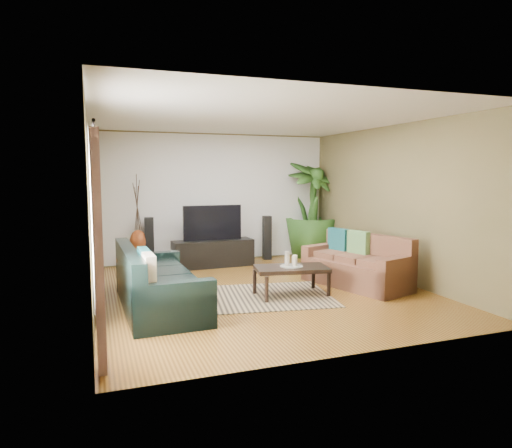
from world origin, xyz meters
name	(u,v)px	position (x,y,z in m)	size (l,w,h in m)	color
floor	(260,291)	(0.00, 0.00, 0.00)	(5.50, 5.50, 0.00)	olive
ceiling	(260,118)	(0.00, 0.00, 2.70)	(5.50, 5.50, 0.00)	white
wall_back	(216,198)	(0.00, 2.75, 1.35)	(5.00, 5.00, 0.00)	brown
wall_front	(356,224)	(0.00, -2.75, 1.35)	(5.00, 5.00, 0.00)	brown
wall_left	(90,211)	(-2.50, 0.00, 1.35)	(5.50, 5.50, 0.00)	brown
wall_right	(395,203)	(2.50, 0.00, 1.35)	(5.50, 5.50, 0.00)	brown
backwall_panel	(216,198)	(0.00, 2.74, 1.35)	(4.90, 4.90, 0.00)	white
window_pane	(91,217)	(-2.48, -1.60, 1.40)	(1.80, 1.80, 0.00)	white
curtain_near	(98,252)	(-2.43, -2.35, 1.15)	(0.08, 0.35, 2.20)	gray
curtain_far	(97,232)	(-2.43, -0.85, 1.15)	(0.08, 0.35, 2.20)	gray
curtain_rod	(93,130)	(-2.43, -1.60, 2.30)	(0.03, 0.03, 1.90)	black
sofa_left	(160,277)	(-1.63, -0.39, 0.42)	(2.29, 0.98, 0.85)	black
sofa_right	(356,261)	(1.60, -0.24, 0.42)	(1.79, 0.80, 0.85)	brown
area_rug	(257,297)	(-0.17, -0.34, 0.01)	(2.21, 1.57, 0.01)	tan
coffee_table	(291,281)	(0.35, -0.42, 0.22)	(1.09, 0.59, 0.45)	black
candle_tray	(291,266)	(0.35, -0.42, 0.45)	(0.34, 0.34, 0.01)	gray
candle_tall	(287,259)	(0.29, -0.39, 0.57)	(0.07, 0.07, 0.22)	beige
candle_mid	(295,261)	(0.39, -0.46, 0.54)	(0.07, 0.07, 0.17)	#EDE0C8
candle_short	(294,260)	(0.42, -0.36, 0.53)	(0.07, 0.07, 0.14)	beige
tv_stand	(213,253)	(-0.23, 2.13, 0.27)	(1.61, 0.48, 0.54)	black
television	(212,223)	(-0.23, 2.15, 0.88)	(1.18, 0.06, 0.70)	black
speaker_left	(149,242)	(-1.43, 2.50, 0.50)	(0.18, 0.20, 0.99)	black
speaker_right	(267,238)	(1.08, 2.50, 0.47)	(0.17, 0.19, 0.95)	black
potted_plant	(311,209)	(2.14, 2.50, 1.07)	(1.20, 1.20, 2.15)	#28511B
plant_pot	(311,249)	(2.14, 2.50, 0.15)	(0.40, 0.40, 0.31)	black
pedestal	(139,259)	(-1.65, 2.50, 0.18)	(0.36, 0.36, 0.36)	gray
vase	(138,242)	(-1.65, 2.50, 0.52)	(0.33, 0.33, 0.46)	#8F3D1A
side_table	(136,272)	(-1.85, 0.74, 0.28)	(0.53, 0.53, 0.56)	brown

